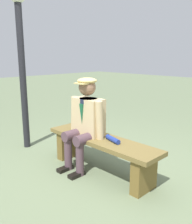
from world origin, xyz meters
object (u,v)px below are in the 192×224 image
Objects in this scene: lamp_post at (21,46)px; seated_man at (85,119)px; bench at (101,148)px; rolled_magazine at (113,139)px.

seated_man is at bearing -172.18° from lamp_post.
bench is 1.36× the size of seated_man.
bench is 0.47m from seated_man.
seated_man reaches higher than bench.
rolled_magazine is 0.10× the size of lamp_post.
lamp_post is (1.36, 0.19, 1.01)m from seated_man.
rolled_magazine is at bearing -171.63° from seated_man.
bench is 2.15m from lamp_post.
seated_man is 5.04× the size of rolled_magazine.
seated_man is 0.49× the size of lamp_post.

